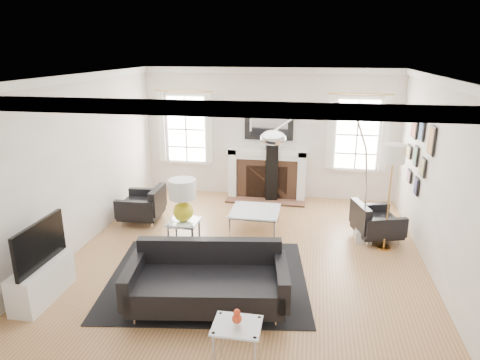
% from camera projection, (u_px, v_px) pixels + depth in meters
% --- Properties ---
extents(floor, '(6.00, 6.00, 0.00)m').
position_uv_depth(floor, '(247.00, 255.00, 6.87)').
color(floor, olive).
rests_on(floor, ground).
extents(back_wall, '(5.50, 0.04, 2.80)m').
position_uv_depth(back_wall, '(269.00, 134.00, 9.28)').
color(back_wall, white).
rests_on(back_wall, floor).
extents(front_wall, '(5.50, 0.04, 2.80)m').
position_uv_depth(front_wall, '(192.00, 267.00, 3.64)').
color(front_wall, white).
rests_on(front_wall, floor).
extents(left_wall, '(0.04, 6.00, 2.80)m').
position_uv_depth(left_wall, '(80.00, 163.00, 6.92)').
color(left_wall, white).
rests_on(left_wall, floor).
extents(right_wall, '(0.04, 6.00, 2.80)m').
position_uv_depth(right_wall, '(440.00, 181.00, 6.00)').
color(right_wall, white).
rests_on(right_wall, floor).
extents(ceiling, '(5.50, 6.00, 0.02)m').
position_uv_depth(ceiling, '(248.00, 76.00, 6.05)').
color(ceiling, white).
rests_on(ceiling, back_wall).
extents(crown_molding, '(5.50, 6.00, 0.12)m').
position_uv_depth(crown_molding, '(248.00, 81.00, 6.06)').
color(crown_molding, white).
rests_on(crown_molding, back_wall).
extents(fireplace, '(1.70, 0.69, 1.11)m').
position_uv_depth(fireplace, '(267.00, 174.00, 9.34)').
color(fireplace, white).
rests_on(fireplace, floor).
extents(mantel_mirror, '(1.05, 0.07, 0.75)m').
position_uv_depth(mantel_mirror, '(269.00, 123.00, 9.17)').
color(mantel_mirror, black).
rests_on(mantel_mirror, back_wall).
extents(window_left, '(1.24, 0.15, 1.62)m').
position_uv_depth(window_left, '(186.00, 129.00, 9.52)').
color(window_left, white).
rests_on(window_left, back_wall).
extents(window_right, '(1.24, 0.15, 1.62)m').
position_uv_depth(window_right, '(357.00, 134.00, 8.91)').
color(window_right, white).
rests_on(window_right, back_wall).
extents(gallery_wall, '(0.04, 1.73, 1.29)m').
position_uv_depth(gallery_wall, '(419.00, 150.00, 7.19)').
color(gallery_wall, black).
rests_on(gallery_wall, right_wall).
extents(tv_unit, '(0.35, 1.00, 1.09)m').
position_uv_depth(tv_unit, '(42.00, 276.00, 5.58)').
color(tv_unit, white).
rests_on(tv_unit, floor).
extents(area_rug, '(3.11, 2.71, 0.01)m').
position_uv_depth(area_rug, '(208.00, 278.00, 6.17)').
color(area_rug, black).
rests_on(area_rug, floor).
extents(sofa, '(2.11, 1.21, 0.65)m').
position_uv_depth(sofa, '(208.00, 281.00, 5.41)').
color(sofa, black).
rests_on(sofa, floor).
extents(armchair_left, '(0.79, 0.87, 0.57)m').
position_uv_depth(armchair_left, '(144.00, 206.00, 8.11)').
color(armchair_left, black).
rests_on(armchair_left, floor).
extents(armchair_right, '(0.91, 0.97, 0.54)m').
position_uv_depth(armchair_right, '(374.00, 223.00, 7.36)').
color(armchair_right, black).
rests_on(armchair_right, floor).
extents(coffee_table, '(0.86, 0.86, 0.38)m').
position_uv_depth(coffee_table, '(255.00, 212.00, 7.72)').
color(coffee_table, silver).
rests_on(coffee_table, floor).
extents(side_table_left, '(0.48, 0.48, 0.52)m').
position_uv_depth(side_table_left, '(184.00, 227.00, 6.89)').
color(side_table_left, silver).
rests_on(side_table_left, floor).
extents(nesting_table, '(0.49, 0.41, 0.54)m').
position_uv_depth(nesting_table, '(237.00, 335.00, 4.30)').
color(nesting_table, silver).
rests_on(nesting_table, floor).
extents(gourd_lamp, '(0.43, 0.43, 0.70)m').
position_uv_depth(gourd_lamp, '(183.00, 197.00, 6.75)').
color(gourd_lamp, yellow).
rests_on(gourd_lamp, side_table_left).
extents(orange_vase, '(0.10, 0.10, 0.16)m').
position_uv_depth(orange_vase, '(237.00, 317.00, 4.24)').
color(orange_vase, red).
rests_on(orange_vase, nesting_table).
extents(arc_floor_lamp, '(1.78, 1.65, 2.52)m').
position_uv_depth(arc_floor_lamp, '(324.00, 172.00, 6.55)').
color(arc_floor_lamp, silver).
rests_on(arc_floor_lamp, floor).
extents(stick_floor_lamp, '(0.36, 0.36, 1.77)m').
position_uv_depth(stick_floor_lamp, '(393.00, 159.00, 6.64)').
color(stick_floor_lamp, '#C99345').
rests_on(stick_floor_lamp, floor).
extents(speaker_tower, '(0.30, 0.30, 1.25)m').
position_uv_depth(speaker_tower, '(271.00, 173.00, 9.16)').
color(speaker_tower, black).
rests_on(speaker_tower, floor).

